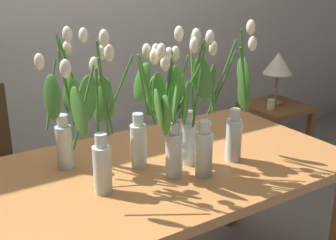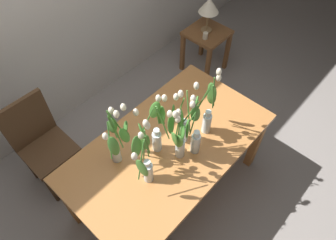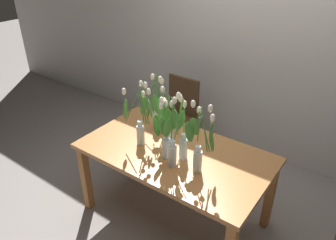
% 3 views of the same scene
% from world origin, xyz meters
% --- Properties ---
extents(ground_plane, '(18.00, 18.00, 0.00)m').
position_xyz_m(ground_plane, '(0.00, 0.00, 0.00)').
color(ground_plane, gray).
extents(room_wall_rear, '(9.00, 0.10, 2.70)m').
position_xyz_m(room_wall_rear, '(0.00, 1.50, 1.35)').
color(room_wall_rear, beige).
rests_on(room_wall_rear, ground).
extents(dining_table, '(1.60, 0.90, 0.74)m').
position_xyz_m(dining_table, '(0.00, 0.00, 0.65)').
color(dining_table, '#B7753D').
rests_on(dining_table, ground).
extents(tulip_vase_0, '(0.17, 0.18, 0.58)m').
position_xyz_m(tulip_vase_0, '(0.06, -0.15, 0.95)').
color(tulip_vase_0, silver).
rests_on(tulip_vase_0, dining_table).
extents(tulip_vase_1, '(0.14, 0.12, 0.53)m').
position_xyz_m(tulip_vase_1, '(-0.03, -0.12, 0.91)').
color(tulip_vase_1, silver).
rests_on(tulip_vase_1, dining_table).
extents(tulip_vase_2, '(0.26, 0.15, 0.59)m').
position_xyz_m(tulip_vase_2, '(0.29, -0.10, 0.97)').
color(tulip_vase_2, silver).
rests_on(tulip_vase_2, dining_table).
extents(tulip_vase_3, '(0.26, 0.24, 0.51)m').
position_xyz_m(tulip_vase_3, '(-0.07, 0.04, 0.96)').
color(tulip_vase_3, silver).
rests_on(tulip_vase_3, dining_table).
extents(tulip_vase_4, '(0.24, 0.25, 0.58)m').
position_xyz_m(tulip_vase_4, '(-0.33, 0.17, 0.97)').
color(tulip_vase_4, silver).
rests_on(tulip_vase_4, dining_table).
extents(tulip_vase_5, '(0.24, 0.23, 0.59)m').
position_xyz_m(tulip_vase_5, '(-0.30, -0.07, 0.98)').
color(tulip_vase_5, silver).
rests_on(tulip_vase_5, dining_table).
extents(tulip_vase_6, '(0.16, 0.21, 0.58)m').
position_xyz_m(tulip_vase_6, '(0.10, -0.05, 0.93)').
color(tulip_vase_6, silver).
rests_on(tulip_vase_6, dining_table).
extents(dining_chair, '(0.40, 0.40, 0.93)m').
position_xyz_m(dining_chair, '(-0.59, 0.92, 0.52)').
color(dining_chair, '#4C331E').
rests_on(dining_chair, ground).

